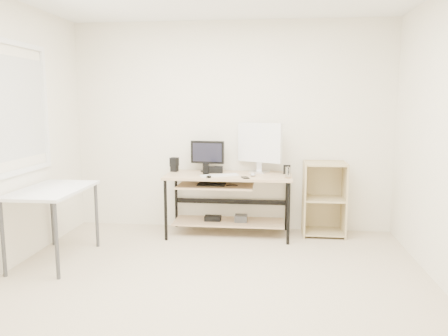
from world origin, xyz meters
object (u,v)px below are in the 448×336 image
white_imac (260,144)px  audio_controller (206,169)px  side_table (52,196)px  black_monitor (207,154)px  desk (226,192)px  shelf_unit (324,198)px

white_imac → audio_controller: 0.73m
side_table → black_monitor: (1.40, 1.24, 0.30)m
desk → side_table: size_ratio=1.50×
black_monitor → audio_controller: black_monitor is taller
black_monitor → side_table: bearing=-131.6°
audio_controller → white_imac: bearing=23.1°
side_table → audio_controller: bearing=35.2°
side_table → shelf_unit: bearing=23.3°
shelf_unit → audio_controller: (-1.41, -0.22, 0.37)m
desk → audio_controller: (-0.24, -0.06, 0.28)m
shelf_unit → audio_controller: shelf_unit is taller
side_table → shelf_unit: shelf_unit is taller
black_monitor → audio_controller: 0.28m
black_monitor → white_imac: white_imac is taller
side_table → shelf_unit: size_ratio=1.11×
desk → white_imac: bearing=24.7°
desk → black_monitor: size_ratio=3.55×
side_table → shelf_unit: (2.83, 1.22, -0.22)m
side_table → audio_controller: size_ratio=6.97×
black_monitor → white_imac: size_ratio=0.69×
shelf_unit → white_imac: size_ratio=1.47×
white_imac → side_table: bearing=-124.8°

